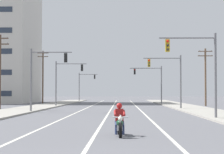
# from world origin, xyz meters

# --- Properties ---
(lane_stripe_center) EXTENTS (0.16, 100.00, 0.01)m
(lane_stripe_center) POSITION_xyz_m (-0.03, 45.00, 0.00)
(lane_stripe_center) COLOR beige
(lane_stripe_center) RESTS_ON ground
(lane_stripe_left) EXTENTS (0.16, 100.00, 0.01)m
(lane_stripe_left) POSITION_xyz_m (-3.14, 45.00, 0.00)
(lane_stripe_left) COLOR beige
(lane_stripe_left) RESTS_ON ground
(lane_stripe_right) EXTENTS (0.16, 100.00, 0.01)m
(lane_stripe_right) POSITION_xyz_m (3.22, 45.00, 0.00)
(lane_stripe_right) COLOR beige
(lane_stripe_right) RESTS_ON ground
(sidewalk_kerb_right) EXTENTS (4.40, 110.00, 0.14)m
(sidewalk_kerb_right) POSITION_xyz_m (9.46, 40.00, 0.07)
(sidewalk_kerb_right) COLOR #9E998E
(sidewalk_kerb_right) RESTS_ON ground
(sidewalk_kerb_left) EXTENTS (4.40, 110.00, 0.14)m
(sidewalk_kerb_left) POSITION_xyz_m (-9.46, 40.00, 0.07)
(sidewalk_kerb_left) COLOR #9E998E
(sidewalk_kerb_left) RESTS_ON ground
(motorcycle_with_rider) EXTENTS (0.70, 2.19, 1.46)m
(motorcycle_with_rider) POSITION_xyz_m (1.09, 8.64, 0.59)
(motorcycle_with_rider) COLOR black
(motorcycle_with_rider) RESTS_ON ground
(traffic_signal_near_right) EXTENTS (4.13, 0.39, 6.20)m
(traffic_signal_near_right) POSITION_xyz_m (6.77, 20.59, 4.05)
(traffic_signal_near_right) COLOR slate
(traffic_signal_near_right) RESTS_ON ground
(traffic_signal_near_left) EXTENTS (4.05, 0.39, 6.20)m
(traffic_signal_near_left) POSITION_xyz_m (-6.50, 31.40, 4.05)
(traffic_signal_near_left) COLOR slate
(traffic_signal_near_left) RESTS_ON ground
(traffic_signal_mid_right) EXTENTS (4.34, 0.37, 6.20)m
(traffic_signal_mid_right) POSITION_xyz_m (6.72, 39.08, 4.06)
(traffic_signal_mid_right) COLOR slate
(traffic_signal_mid_right) RESTS_ON ground
(traffic_signal_mid_left) EXTENTS (4.28, 0.38, 6.20)m
(traffic_signal_mid_left) POSITION_xyz_m (-6.59, 48.54, 4.06)
(traffic_signal_mid_left) COLOR slate
(traffic_signal_mid_left) RESTS_ON ground
(traffic_signal_far_right) EXTENTS (5.14, 0.37, 6.20)m
(traffic_signal_far_right) POSITION_xyz_m (6.13, 59.51, 4.11)
(traffic_signal_far_right) COLOR slate
(traffic_signal_far_right) RESTS_ON ground
(traffic_signal_far_left) EXTENTS (4.04, 0.37, 6.20)m
(traffic_signal_far_left) POSITION_xyz_m (-6.86, 83.16, 4.04)
(traffic_signal_far_left) COLOR slate
(traffic_signal_far_left) RESTS_ON ground
(utility_pole_left_near) EXTENTS (1.96, 0.26, 8.36)m
(utility_pole_left_near) POSITION_xyz_m (-12.34, 37.26, 4.50)
(utility_pole_left_near) COLOR #4C3828
(utility_pole_left_near) RESTS_ON ground
(utility_pole_right_far) EXTENTS (2.15, 0.26, 8.22)m
(utility_pole_right_far) POSITION_xyz_m (13.19, 51.66, 4.45)
(utility_pole_right_far) COLOR brown
(utility_pole_right_far) RESTS_ON ground
(utility_pole_left_far) EXTENTS (2.06, 0.26, 9.47)m
(utility_pole_left_far) POSITION_xyz_m (-13.04, 67.49, 5.08)
(utility_pole_left_far) COLOR brown
(utility_pole_left_far) RESTS_ON ground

